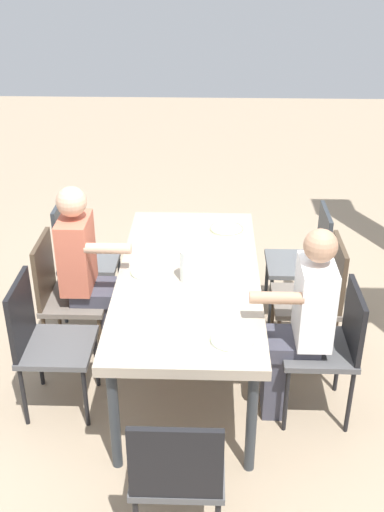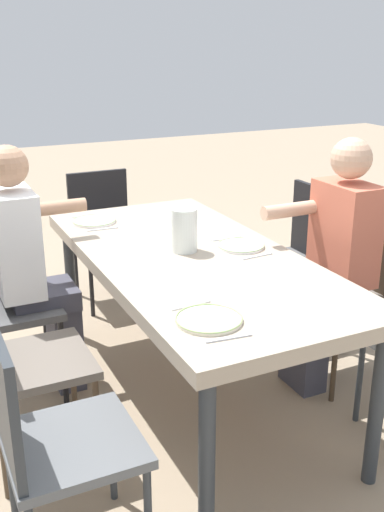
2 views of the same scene
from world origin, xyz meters
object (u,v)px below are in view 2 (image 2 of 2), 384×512
object	(u,v)px
chair_mid_south	(358,284)
chair_east_south	(296,251)
plate_0	(209,319)
chair_west_north	(47,433)
chair_head_east	(105,227)
water_pitcher	(184,232)
diner_woman_green	(332,258)
chair_mid_north	(15,352)
plate_1	(241,246)
plate_2	(94,221)
diner_man_white	(31,266)
dining_table	(193,267)

from	to	relation	value
chair_mid_south	chair_east_south	size ratio (longest dim) A/B	1.00
plate_0	chair_west_north	bearing A→B (deg)	95.55
chair_head_east	water_pitcher	xyz separation A→B (m)	(-1.32, 0.01, 0.34)
chair_east_south	diner_woman_green	bearing A→B (deg)	161.74
chair_mid_north	plate_1	bearing A→B (deg)	-81.88
chair_mid_south	plate_2	bearing A→B (deg)	52.13
chair_west_north	plate_1	bearing A→B (deg)	-57.40
chair_mid_south	diner_man_white	distance (m)	1.67
chair_mid_north	diner_woman_green	distance (m)	1.58
plate_2	chair_head_east	bearing A→B (deg)	-21.45
plate_0	plate_2	bearing A→B (deg)	0.24
chair_mid_north	chair_mid_south	world-z (taller)	chair_mid_north
chair_mid_north	chair_east_south	xyz separation A→B (m)	(0.56, -1.76, -0.01)
diner_man_white	water_pitcher	distance (m)	0.77
chair_mid_south	water_pitcher	size ratio (longest dim) A/B	4.32
chair_head_east	chair_mid_north	bearing A→B (deg)	150.64
chair_mid_south	plate_2	distance (m)	1.47
dining_table	chair_head_east	bearing A→B (deg)	0.00
water_pitcher	chair_head_east	bearing A→B (deg)	-0.53
dining_table	chair_mid_south	distance (m)	0.91
chair_west_north	diner_woman_green	world-z (taller)	diner_woman_green
plate_0	diner_man_white	bearing A→B (deg)	21.74
chair_head_east	water_pitcher	world-z (taller)	water_pitcher
chair_head_east	diner_woman_green	world-z (taller)	diner_woman_green
dining_table	diner_man_white	world-z (taller)	diner_man_white
chair_mid_north	plate_0	xyz separation A→B (m)	(-0.51, -0.62, 0.24)
chair_mid_north	chair_head_east	world-z (taller)	chair_mid_north
water_pitcher	dining_table	bearing A→B (deg)	-170.36
chair_head_east	diner_man_white	bearing A→B (deg)	145.57
diner_woman_green	plate_2	size ratio (longest dim) A/B	5.33
diner_woman_green	plate_1	size ratio (longest dim) A/B	5.59
chair_east_south	chair_head_east	bearing A→B (deg)	41.28
chair_mid_north	chair_mid_south	distance (m)	1.76
water_pitcher	plate_0	bearing A→B (deg)	161.70
dining_table	chair_east_south	size ratio (longest dim) A/B	2.15
chair_mid_north	chair_east_south	bearing A→B (deg)	-72.33
water_pitcher	diner_man_white	bearing A→B (deg)	64.20
chair_head_east	diner_man_white	distance (m)	1.22
chair_west_north	chair_mid_south	world-z (taller)	chair_mid_south
chair_head_east	diner_man_white	xyz separation A→B (m)	(-1.00, 0.68, 0.16)
plate_2	water_pitcher	xyz separation A→B (m)	(-0.65, -0.25, 0.09)
chair_west_north	plate_0	world-z (taller)	chair_west_north
chair_mid_south	chair_east_south	distance (m)	0.56
diner_woman_green	plate_1	xyz separation A→B (m)	(0.16, 0.43, 0.08)
dining_table	chair_west_north	size ratio (longest dim) A/B	2.18
chair_mid_north	chair_east_south	world-z (taller)	chair_mid_north
chair_mid_north	plate_0	world-z (taller)	chair_mid_north
diner_woman_green	plate_0	world-z (taller)	diner_woman_green
dining_table	plate_1	bearing A→B (deg)	-90.71
chair_west_north	water_pitcher	size ratio (longest dim) A/B	4.26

